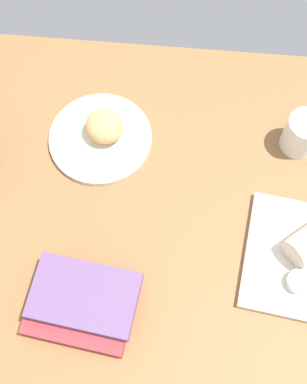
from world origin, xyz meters
The scene contains 6 objects.
dining_table centered at (0.00, 0.00, 2.00)cm, with size 110.00×90.00×4.00cm, color olive.
round_plate centered at (-16.73, 17.93, 4.70)cm, with size 22.58×22.58×1.40cm, color silver.
scone_pastry centered at (-15.70, 18.86, 8.36)cm, with size 8.37×7.84×5.91cm, color #DFAD64.
sauce_cup centered at (25.53, -10.71, 6.82)cm, with size 4.61×4.61×2.26cm.
book_stack centered at (-15.07, -18.48, 6.77)cm, with size 21.91×17.48×5.72cm.
coffee_mug centered at (26.92, 20.81, 8.63)cm, with size 12.57×7.86×9.05cm.
Camera 1 is at (-0.28, -36.19, 103.25)cm, focal length 47.84 mm.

